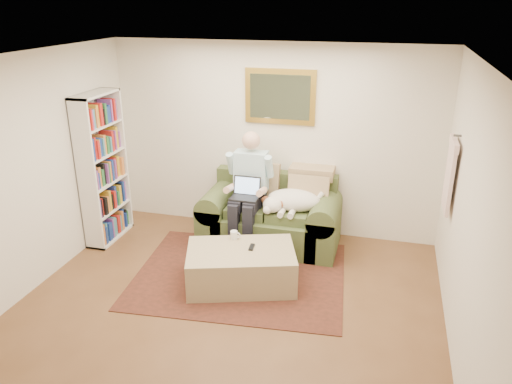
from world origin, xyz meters
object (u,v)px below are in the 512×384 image
at_px(seated_man, 247,193).
at_px(sofa, 270,221).
at_px(ottoman, 241,267).
at_px(laptop, 246,192).
at_px(sleeping_dog, 294,200).
at_px(coffee_mug, 234,235).
at_px(bookshelf, 103,169).

bearing_deg(seated_man, sofa, 31.45).
bearing_deg(seated_man, ottoman, -78.45).
relative_size(sofa, ottoman, 1.49).
bearing_deg(laptop, sofa, 41.02).
relative_size(sofa, seated_man, 1.19).
height_order(sleeping_dog, ottoman, sleeping_dog).
bearing_deg(coffee_mug, ottoman, -57.44).
distance_m(sofa, laptop, 0.61).
xyz_separation_m(laptop, bookshelf, (-1.92, -0.17, 0.20)).
xyz_separation_m(sofa, bookshelf, (-2.19, -0.41, 0.69)).
xyz_separation_m(sleeping_dog, coffee_mug, (-0.56, -0.77, -0.20)).
distance_m(seated_man, coffee_mug, 0.75).
relative_size(sofa, sleeping_dog, 2.43).
height_order(seated_man, ottoman, seated_man).
bearing_deg(ottoman, sofa, 85.96).
bearing_deg(sleeping_dog, bookshelf, -172.81).
bearing_deg(laptop, seated_man, 90.00).
bearing_deg(laptop, ottoman, -77.55).
distance_m(sofa, seated_man, 0.55).
bearing_deg(bookshelf, sleeping_dog, 7.19).
height_order(laptop, bookshelf, bookshelf).
distance_m(laptop, coffee_mug, 0.70).
distance_m(seated_man, bookshelf, 1.95).
relative_size(ottoman, coffee_mug, 12.16).
xyz_separation_m(sofa, coffee_mug, (-0.24, -0.86, 0.18)).
distance_m(laptop, ottoman, 1.07).
distance_m(seated_man, ottoman, 1.11).
height_order(sleeping_dog, coffee_mug, sleeping_dog).
xyz_separation_m(seated_man, coffee_mug, (0.03, -0.70, -0.27)).
distance_m(ottoman, coffee_mug, 0.40).
height_order(laptop, sleeping_dog, laptop).
xyz_separation_m(sleeping_dog, ottoman, (-0.40, -1.02, -0.47)).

